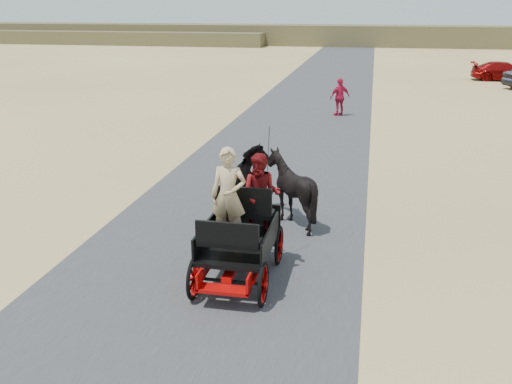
% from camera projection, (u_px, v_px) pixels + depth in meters
% --- Properties ---
extents(ground, '(140.00, 140.00, 0.00)m').
position_uv_depth(ground, '(219.00, 252.00, 11.97)').
color(ground, tan).
extents(road, '(6.00, 140.00, 0.01)m').
position_uv_depth(road, '(219.00, 251.00, 11.97)').
color(road, '#38383A').
rests_on(road, ground).
extents(ridge_far, '(140.00, 6.00, 2.40)m').
position_uv_depth(ridge_far, '(350.00, 35.00, 69.26)').
color(ridge_far, brown).
rests_on(ridge_far, ground).
extents(ridge_near, '(40.00, 4.00, 1.60)m').
position_uv_depth(ridge_near, '(107.00, 38.00, 71.30)').
color(ridge_near, brown).
rests_on(ridge_near, ground).
extents(carriage, '(1.30, 2.40, 0.72)m').
position_uv_depth(carriage, '(239.00, 261.00, 10.72)').
color(carriage, black).
rests_on(carriage, ground).
extents(horse_left, '(0.91, 2.01, 1.70)m').
position_uv_depth(horse_left, '(245.00, 186.00, 13.46)').
color(horse_left, black).
rests_on(horse_left, ground).
extents(horse_right, '(1.37, 1.54, 1.70)m').
position_uv_depth(horse_right, '(291.00, 189.00, 13.25)').
color(horse_right, black).
rests_on(horse_right, ground).
extents(driver_man, '(0.66, 0.43, 1.80)m').
position_uv_depth(driver_man, '(229.00, 196.00, 10.40)').
color(driver_man, tan).
rests_on(driver_man, carriage).
extents(passenger_woman, '(0.77, 0.60, 1.58)m').
position_uv_depth(passenger_woman, '(261.00, 194.00, 10.86)').
color(passenger_woman, '#660C0F').
rests_on(passenger_woman, carriage).
extents(pedestrian, '(1.07, 0.93, 1.73)m').
position_uv_depth(pedestrian, '(340.00, 97.00, 26.11)').
color(pedestrian, '#B31438').
rests_on(pedestrian, ground).
extents(car_c, '(4.27, 1.80, 1.23)m').
position_uv_depth(car_c, '(504.00, 71.00, 38.11)').
color(car_c, maroon).
rests_on(car_c, ground).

